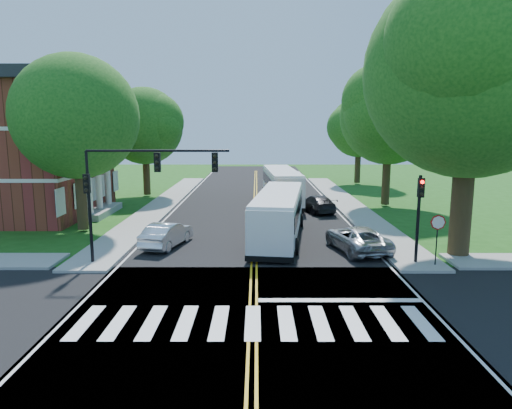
{
  "coord_description": "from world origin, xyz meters",
  "views": [
    {
      "loc": [
        0.14,
        -15.83,
        6.87
      ],
      "look_at": [
        0.09,
        10.58,
        2.4
      ],
      "focal_mm": 32.0,
      "sensor_mm": 36.0,
      "label": 1
    }
  ],
  "objects_px": {
    "hatchback": "(167,234)",
    "dark_sedan": "(317,204)",
    "signal_nw": "(135,179)",
    "signal_ne": "(419,207)",
    "suv": "(357,239)",
    "bus_lead": "(279,214)",
    "bus_follow": "(281,185)"
  },
  "relations": [
    {
      "from": "bus_follow",
      "to": "hatchback",
      "type": "distance_m",
      "value": 17.54
    },
    {
      "from": "suv",
      "to": "signal_nw",
      "type": "bearing_deg",
      "value": 0.9
    },
    {
      "from": "bus_follow",
      "to": "bus_lead",
      "type": "bearing_deg",
      "value": 82.73
    },
    {
      "from": "signal_ne",
      "to": "suv",
      "type": "height_order",
      "value": "signal_ne"
    },
    {
      "from": "signal_ne",
      "to": "dark_sedan",
      "type": "bearing_deg",
      "value": 101.97
    },
    {
      "from": "signal_nw",
      "to": "dark_sedan",
      "type": "xyz_separation_m",
      "value": [
        10.94,
        14.68,
        -3.68
      ]
    },
    {
      "from": "signal_ne",
      "to": "signal_nw",
      "type": "bearing_deg",
      "value": -179.95
    },
    {
      "from": "hatchback",
      "to": "dark_sedan",
      "type": "height_order",
      "value": "hatchback"
    },
    {
      "from": "signal_nw",
      "to": "signal_ne",
      "type": "relative_size",
      "value": 1.62
    },
    {
      "from": "bus_follow",
      "to": "suv",
      "type": "bearing_deg",
      "value": 97.72
    },
    {
      "from": "bus_lead",
      "to": "suv",
      "type": "height_order",
      "value": "bus_lead"
    },
    {
      "from": "bus_follow",
      "to": "dark_sedan",
      "type": "xyz_separation_m",
      "value": [
        2.68,
        -4.74,
        -0.92
      ]
    },
    {
      "from": "hatchback",
      "to": "signal_nw",
      "type": "bearing_deg",
      "value": 92.4
    },
    {
      "from": "signal_ne",
      "to": "bus_lead",
      "type": "xyz_separation_m",
      "value": [
        -6.7,
        5.46,
        -1.4
      ]
    },
    {
      "from": "signal_nw",
      "to": "signal_ne",
      "type": "bearing_deg",
      "value": 0.05
    },
    {
      "from": "bus_lead",
      "to": "hatchback",
      "type": "xyz_separation_m",
      "value": [
        -6.61,
        -1.88,
        -0.83
      ]
    },
    {
      "from": "signal_nw",
      "to": "dark_sedan",
      "type": "distance_m",
      "value": 18.67
    },
    {
      "from": "bus_lead",
      "to": "hatchback",
      "type": "bearing_deg",
      "value": 23.45
    },
    {
      "from": "bus_lead",
      "to": "bus_follow",
      "type": "bearing_deg",
      "value": -86.12
    },
    {
      "from": "hatchback",
      "to": "dark_sedan",
      "type": "bearing_deg",
      "value": -118.36
    },
    {
      "from": "hatchback",
      "to": "dark_sedan",
      "type": "distance_m",
      "value": 15.06
    },
    {
      "from": "bus_lead",
      "to": "bus_follow",
      "type": "height_order",
      "value": "bus_follow"
    },
    {
      "from": "bus_follow",
      "to": "signal_nw",
      "type": "bearing_deg",
      "value": 63.38
    },
    {
      "from": "signal_ne",
      "to": "bus_follow",
      "type": "bearing_deg",
      "value": 106.61
    },
    {
      "from": "signal_nw",
      "to": "suv",
      "type": "bearing_deg",
      "value": 12.79
    },
    {
      "from": "signal_ne",
      "to": "hatchback",
      "type": "xyz_separation_m",
      "value": [
        -13.3,
        3.58,
        -2.24
      ]
    },
    {
      "from": "bus_lead",
      "to": "bus_follow",
      "type": "xyz_separation_m",
      "value": [
        0.9,
        13.95,
        0.05
      ]
    },
    {
      "from": "signal_ne",
      "to": "dark_sedan",
      "type": "xyz_separation_m",
      "value": [
        -3.11,
        14.67,
        -2.26
      ]
    },
    {
      "from": "bus_lead",
      "to": "bus_follow",
      "type": "relative_size",
      "value": 0.97
    },
    {
      "from": "suv",
      "to": "dark_sedan",
      "type": "height_order",
      "value": "suv"
    },
    {
      "from": "signal_nw",
      "to": "suv",
      "type": "relative_size",
      "value": 1.4
    },
    {
      "from": "signal_ne",
      "to": "suv",
      "type": "xyz_separation_m",
      "value": [
        -2.44,
        2.62,
        -2.24
      ]
    }
  ]
}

